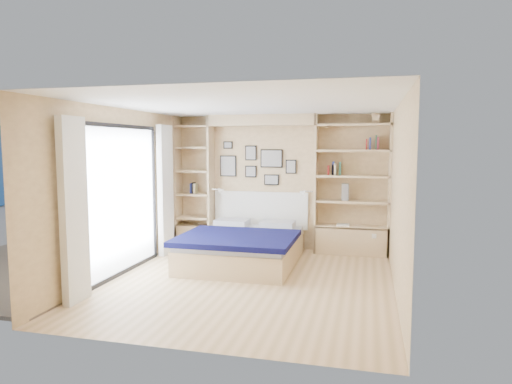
# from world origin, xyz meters

# --- Properties ---
(ground) EXTENTS (4.50, 4.50, 0.00)m
(ground) POSITION_xyz_m (0.00, 0.00, 0.00)
(ground) COLOR #E2BB8B
(ground) RESTS_ON ground
(room_shell) EXTENTS (4.50, 4.50, 4.50)m
(room_shell) POSITION_xyz_m (-0.39, 1.52, 1.08)
(room_shell) COLOR #DCBA85
(room_shell) RESTS_ON ground
(bed) EXTENTS (1.81, 2.35, 1.07)m
(bed) POSITION_xyz_m (-0.36, 1.01, 0.28)
(bed) COLOR #D7BA86
(bed) RESTS_ON ground
(photo_gallery) EXTENTS (1.48, 0.02, 0.82)m
(photo_gallery) POSITION_xyz_m (-0.45, 2.22, 1.60)
(photo_gallery) COLOR black
(photo_gallery) RESTS_ON ground
(reading_lamps) EXTENTS (1.92, 0.12, 0.15)m
(reading_lamps) POSITION_xyz_m (-0.30, 2.00, 1.10)
(reading_lamps) COLOR silver
(reading_lamps) RESTS_ON ground
(shelf_decor) EXTENTS (3.52, 0.23, 2.03)m
(shelf_decor) POSITION_xyz_m (1.04, 2.07, 1.67)
(shelf_decor) COLOR #A51E1E
(shelf_decor) RESTS_ON ground
(deck) EXTENTS (3.20, 4.00, 0.05)m
(deck) POSITION_xyz_m (-3.60, 0.00, 0.00)
(deck) COLOR #67594C
(deck) RESTS_ON ground
(deck_chair) EXTENTS (0.46, 0.71, 0.69)m
(deck_chair) POSITION_xyz_m (-3.66, 1.26, 0.33)
(deck_chair) COLOR tan
(deck_chair) RESTS_ON ground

